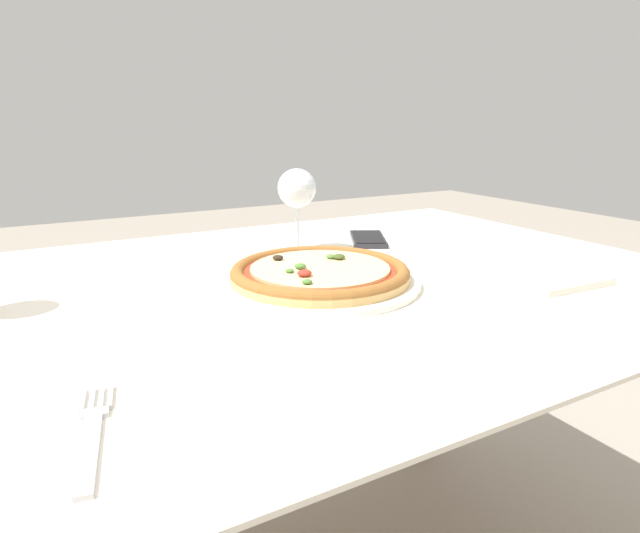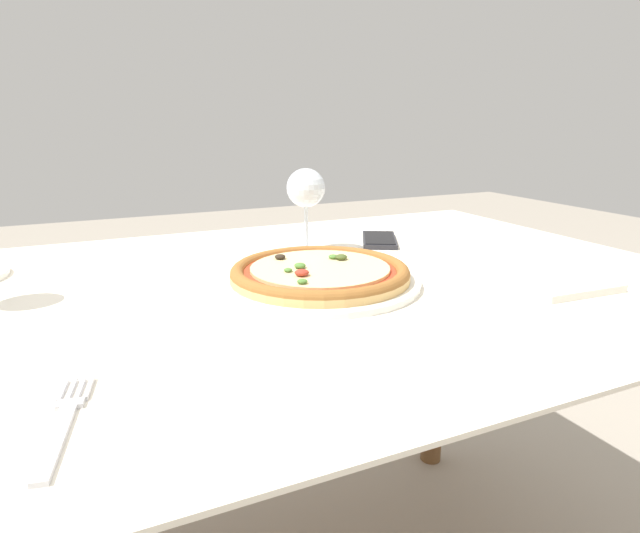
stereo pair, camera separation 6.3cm
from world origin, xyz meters
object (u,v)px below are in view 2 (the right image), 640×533
at_px(cell_phone, 379,240).
at_px(pizza_plate, 320,274).
at_px(fork, 64,420).
at_px(wine_glass_far_right, 306,190).
at_px(dining_table, 276,333).

bearing_deg(cell_phone, pizza_plate, -137.64).
relative_size(fork, wine_glass_far_right, 1.03).
bearing_deg(wine_glass_far_right, fork, -132.08).
distance_m(wine_glass_far_right, cell_phone, 0.21).
xyz_separation_m(pizza_plate, fork, (-0.37, -0.27, -0.01)).
relative_size(dining_table, fork, 8.50).
bearing_deg(pizza_plate, dining_table, 155.32).
bearing_deg(dining_table, cell_phone, 31.70).
bearing_deg(cell_phone, fork, -141.33).
height_order(fork, wine_glass_far_right, wine_glass_far_right).
xyz_separation_m(dining_table, cell_phone, (0.31, 0.19, 0.09)).
bearing_deg(dining_table, fork, -135.44).
height_order(dining_table, pizza_plate, pizza_plate).
bearing_deg(wine_glass_far_right, dining_table, -125.92).
xyz_separation_m(dining_table, wine_glass_far_right, (0.14, 0.19, 0.20)).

